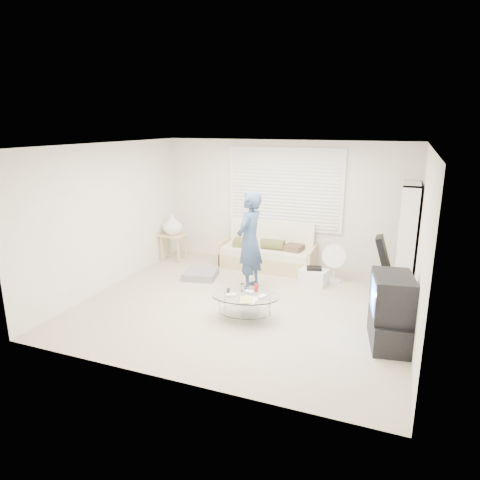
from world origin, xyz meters
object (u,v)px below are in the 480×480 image
at_px(futon_sofa, 268,253).
at_px(tv_unit, 390,311).
at_px(bookshelf, 407,238).
at_px(coffee_table, 245,300).

xyz_separation_m(futon_sofa, tv_unit, (2.41, -2.34, 0.16)).
relative_size(bookshelf, tv_unit, 1.97).
xyz_separation_m(futon_sofa, bookshelf, (2.54, -0.25, 0.63)).
xyz_separation_m(futon_sofa, coffee_table, (0.41, -2.34, 0.00)).
distance_m(futon_sofa, coffee_table, 2.38).
height_order(bookshelf, coffee_table, bookshelf).
relative_size(tv_unit, coffee_table, 0.85).
height_order(futon_sofa, coffee_table, futon_sofa).
xyz_separation_m(bookshelf, coffee_table, (-2.13, -2.09, -0.63)).
distance_m(futon_sofa, bookshelf, 2.63).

